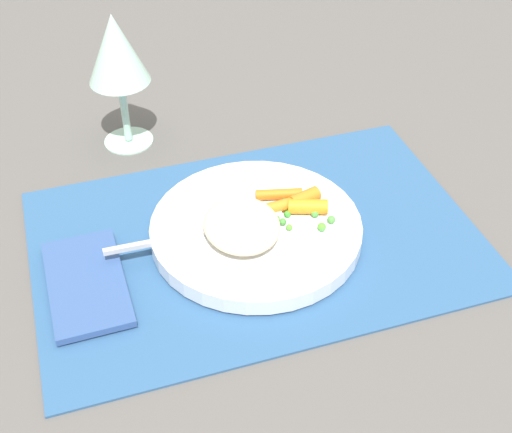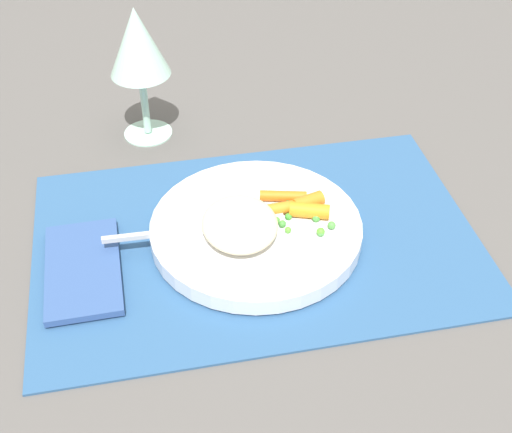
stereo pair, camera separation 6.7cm
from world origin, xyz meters
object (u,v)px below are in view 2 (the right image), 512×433
Objects in this scene: rice_mound at (240,224)px; carrot_portion at (298,204)px; plate at (256,230)px; wine_glass at (138,45)px; fork at (213,226)px; napkin at (83,269)px.

rice_mound is 0.08m from carrot_portion.
plate is 0.29m from wine_glass.
carrot_portion is 0.10m from fork.
fork is 1.10× the size of wine_glass.
plate is 1.64× the size of napkin.
fork reaches higher than napkin.
rice_mound reaches higher than napkin.
carrot_portion reaches higher than plate.
plate is at bearing -1.36° from fork.
wine_glass reaches higher than rice_mound.
wine_glass is 1.26× the size of napkin.
fork is at bearing 178.64° from plate.
wine_glass is (-0.15, 0.23, 0.10)m from carrot_portion.
wine_glass is (-0.10, 0.24, 0.12)m from plate.
napkin is at bearing -172.07° from carrot_portion.
wine_glass is at bearing 124.30° from carrot_portion.
plate is at bearing -66.92° from wine_glass.
carrot_portion is 0.37× the size of fork.
fork is (-0.10, -0.01, -0.00)m from carrot_portion.
carrot_portion is 0.25m from napkin.
fork is 0.27m from wine_glass.
plate is 3.20× the size of carrot_portion.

